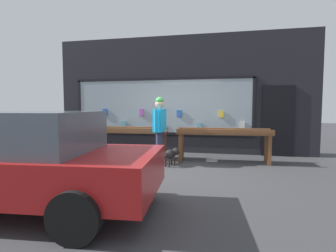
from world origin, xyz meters
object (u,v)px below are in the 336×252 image
small_dog (171,154)px  parked_car (8,158)px  person_browsing (160,125)px  sandwich_board_sign (56,139)px  display_table_right (224,136)px  display_table_left (124,133)px

small_dog → parked_car: 3.65m
person_browsing → sandwich_board_sign: size_ratio=1.78×
display_table_right → sandwich_board_sign: bearing=-178.9°
display_table_left → sandwich_board_sign: (-2.15, -0.09, -0.22)m
small_dog → parked_car: (-1.75, -3.17, 0.44)m
small_dog → sandwich_board_sign: bearing=109.4°
person_browsing → sandwich_board_sign: 3.38m
person_browsing → small_dog: size_ratio=3.34×
person_browsing → small_dog: person_browsing is taller
person_browsing → parked_car: 3.68m
sandwich_board_sign → small_dog: bearing=-8.6°
sandwich_board_sign → parked_car: parked_car is taller
person_browsing → parked_car: bearing=162.6°
display_table_left → sandwich_board_sign: 2.17m
sandwich_board_sign → parked_car: 4.26m
person_browsing → parked_car: (-1.41, -3.39, -0.28)m
sandwich_board_sign → display_table_right: bearing=2.1°
display_table_left → small_dog: (1.52, -0.72, -0.41)m
display_table_right → person_browsing: 1.72m
small_dog → display_table_left: bearing=93.8°
person_browsing → small_dog: 0.82m
person_browsing → sandwich_board_sign: bearing=88.2°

